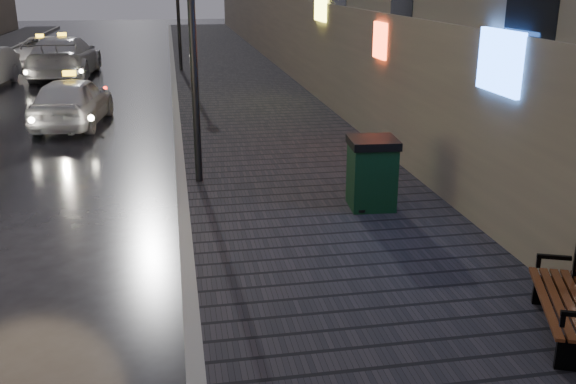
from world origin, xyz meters
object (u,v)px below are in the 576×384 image
at_px(lamp_near, 191,4).
at_px(trash_bin, 372,172).
at_px(taxi_mid, 64,57).
at_px(taxi_far, 42,51).
at_px(taxi_near, 72,101).
at_px(bench, 575,301).

bearing_deg(lamp_near, trash_bin, -35.45).
bearing_deg(trash_bin, lamp_near, 149.15).
distance_m(trash_bin, taxi_mid, 19.44).
bearing_deg(taxi_far, trash_bin, -64.30).
xyz_separation_m(taxi_mid, taxi_far, (-1.65, 4.22, -0.19)).
bearing_deg(taxi_near, taxi_far, -70.51).
relative_size(lamp_near, trash_bin, 4.31).
distance_m(bench, taxi_near, 14.58).
bearing_deg(lamp_near, taxi_mid, 106.61).
bearing_deg(taxi_far, taxi_near, -73.92).
distance_m(lamp_near, taxi_mid, 16.75).
distance_m(taxi_near, taxi_far, 14.16).
distance_m(lamp_near, bench, 8.09).
relative_size(trash_bin, taxi_near, 0.30).
relative_size(taxi_near, taxi_far, 0.87).
distance_m(bench, taxi_mid, 23.95).
bearing_deg(bench, lamp_near, 141.63).
xyz_separation_m(trash_bin, taxi_far, (-9.25, 22.12, -0.13)).
bearing_deg(taxi_far, lamp_near, -69.36).
xyz_separation_m(lamp_near, taxi_near, (-3.18, 6.28, -2.80)).
bearing_deg(lamp_near, taxi_far, 107.63).
distance_m(bench, trash_bin, 4.58).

